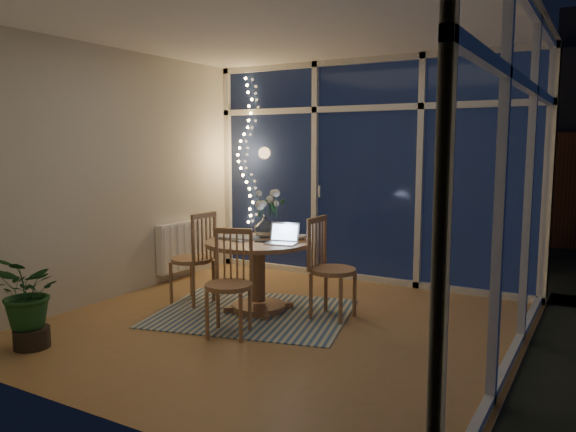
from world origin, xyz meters
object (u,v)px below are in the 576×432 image
Objects in this scene: flower_vase at (265,227)px; dining_table at (259,276)px; chair_left at (192,257)px; chair_front at (229,283)px; laptop at (281,233)px; potted_plant at (30,301)px; chair_right at (333,268)px.

dining_table is at bearing -73.74° from flower_vase.
chair_left is (-0.74, -0.11, 0.13)m from dining_table.
chair_front is (0.90, -0.61, -0.02)m from chair_left.
dining_table is 0.75m from chair_left.
laptop is 0.37× the size of potted_plant.
laptop is 2.19m from potted_plant.
chair_right reaches higher than chair_left.
potted_plant is (-1.75, -1.90, -0.10)m from chair_right.
chair_right is at bearing 12.62° from laptop.
dining_table is 0.75m from chair_front.
laptop is at bearing 96.98° from chair_left.
potted_plant is (-0.96, -1.95, -0.42)m from flower_vase.
chair_left is at bearing -171.68° from dining_table.
flower_vase is (-0.23, 0.93, 0.34)m from chair_front.
laptop is at bearing -7.96° from dining_table.
chair_right reaches higher than potted_plant.
potted_plant is (-1.19, -1.02, -0.08)m from chair_front.
chair_front reaches higher than flower_vase.
chair_right is 1.05× the size of chair_front.
chair_left is 1.05× the size of chair_front.
chair_left is 1.48m from chair_right.
flower_vase is 0.28× the size of potted_plant.
chair_left is 0.81m from flower_vase.
chair_right is 0.85m from flower_vase.
chair_right is (1.46, 0.26, 0.00)m from chair_left.
chair_left reaches higher than dining_table.
chair_left is 4.56× the size of flower_vase.
laptop reaches higher than dining_table.
potted_plant is at bearing 138.11° from chair_right.
chair_front is (0.17, -0.72, 0.11)m from dining_table.
potted_plant is at bearing -138.45° from laptop.
chair_front is 1.20× the size of potted_plant.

